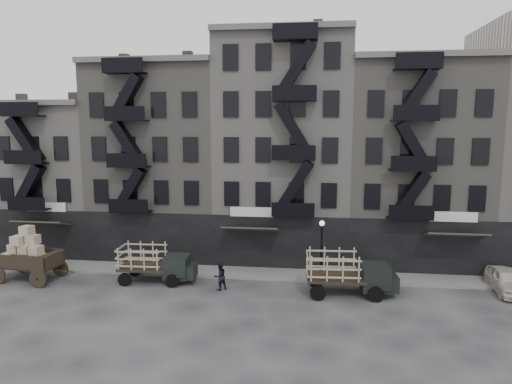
# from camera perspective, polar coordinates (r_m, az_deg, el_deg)

# --- Properties ---
(ground) EXTENTS (140.00, 140.00, 0.00)m
(ground) POSITION_cam_1_polar(r_m,az_deg,el_deg) (29.45, 2.18, -12.69)
(ground) COLOR #38383A
(ground) RESTS_ON ground
(sidewalk) EXTENTS (55.00, 2.50, 0.15)m
(sidewalk) POSITION_cam_1_polar(r_m,az_deg,el_deg) (32.94, 2.75, -10.19)
(sidewalk) COLOR slate
(sidewalk) RESTS_ON ground
(building_west) EXTENTS (10.00, 11.35, 13.20)m
(building_west) POSITION_cam_1_polar(r_m,az_deg,el_deg) (43.59, -23.74, 1.73)
(building_west) COLOR #9A948D
(building_west) RESTS_ON ground
(building_midwest) EXTENTS (10.00, 11.35, 16.20)m
(building_midwest) POSITION_cam_1_polar(r_m,az_deg,el_deg) (39.27, -11.21, 3.82)
(building_midwest) COLOR slate
(building_midwest) RESTS_ON ground
(building_center) EXTENTS (10.00, 11.35, 18.20)m
(building_center) POSITION_cam_1_polar(r_m,az_deg,el_deg) (37.29, 3.56, 5.25)
(building_center) COLOR #9A948D
(building_center) RESTS_ON ground
(building_mideast) EXTENTS (10.00, 11.35, 16.20)m
(building_mideast) POSITION_cam_1_polar(r_m,az_deg,el_deg) (38.08, 18.76, 3.37)
(building_mideast) COLOR slate
(building_mideast) RESTS_ON ground
(lamp_post) EXTENTS (0.36, 0.36, 4.28)m
(lamp_post) POSITION_cam_1_polar(r_m,az_deg,el_deg) (30.97, 8.20, -6.27)
(lamp_post) COLOR black
(lamp_post) RESTS_ON ground
(wagon) EXTENTS (4.65, 2.87, 3.73)m
(wagon) POSITION_cam_1_polar(r_m,az_deg,el_deg) (34.98, -26.80, -6.50)
(wagon) COLOR black
(wagon) RESTS_ON ground
(stake_truck_west) EXTENTS (5.22, 2.32, 2.58)m
(stake_truck_west) POSITION_cam_1_polar(r_m,az_deg,el_deg) (31.89, -12.51, -8.40)
(stake_truck_west) COLOR black
(stake_truck_west) RESTS_ON ground
(stake_truck_east) EXTENTS (5.67, 2.57, 2.79)m
(stake_truck_east) POSITION_cam_1_polar(r_m,az_deg,el_deg) (29.43, 11.47, -9.58)
(stake_truck_east) COLOR black
(stake_truck_east) RESTS_ON ground
(car_east) EXTENTS (2.06, 4.54, 1.51)m
(car_east) POSITION_cam_1_polar(r_m,az_deg,el_deg) (33.65, 28.87, -9.66)
(car_east) COLOR beige
(car_east) RESTS_ON ground
(pedestrian_mid) EXTENTS (1.12, 1.10, 1.82)m
(pedestrian_mid) POSITION_cam_1_polar(r_m,az_deg,el_deg) (30.00, -4.53, -10.45)
(pedestrian_mid) COLOR black
(pedestrian_mid) RESTS_ON ground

